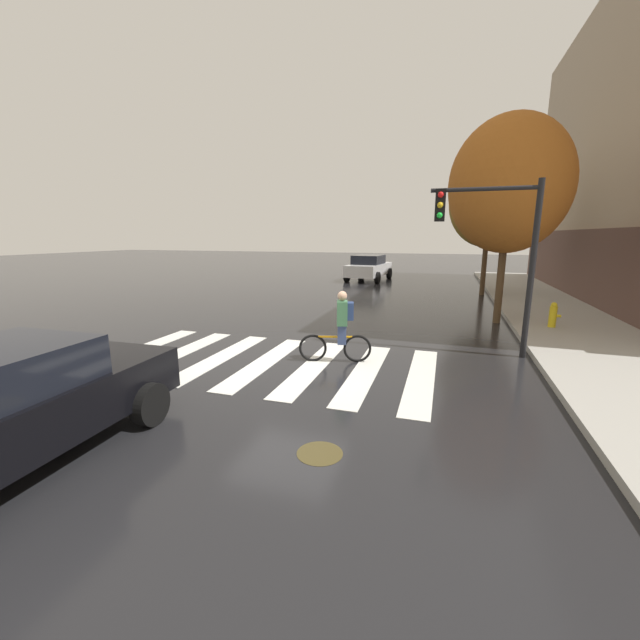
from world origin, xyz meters
TOP-DOWN VIEW (x-y plane):
  - ground_plane at (0.00, 0.00)m, footprint 120.00×120.00m
  - crosswalk_stripes at (-0.57, 0.00)m, footprint 7.73×4.07m
  - manhole_cover at (1.88, -3.44)m, footprint 0.64×0.64m
  - sedan_near at (-1.84, -4.96)m, footprint 2.26×4.65m
  - sedan_mid at (-1.53, 18.05)m, footprint 2.63×4.99m
  - cyclist at (1.12, 0.55)m, footprint 1.67×0.50m
  - traffic_light_near at (4.48, 2.26)m, footprint 2.47×0.28m
  - fire_hydrant at (6.62, 5.45)m, footprint 0.33×0.22m
  - street_tree_near at (5.14, 6.34)m, footprint 3.75×3.75m
  - street_tree_mid at (5.18, 13.22)m, footprint 3.75×3.75m

SIDE VIEW (x-z plane):
  - ground_plane at x=0.00m, z-range 0.00..0.00m
  - manhole_cover at x=1.88m, z-range 0.00..0.01m
  - crosswalk_stripes at x=-0.57m, z-range 0.00..0.01m
  - fire_hydrant at x=6.62m, z-range 0.14..0.92m
  - sedan_near at x=-1.84m, z-range 0.03..1.62m
  - cyclist at x=1.12m, z-range 0.00..1.69m
  - sedan_mid at x=-1.53m, z-range 0.03..1.69m
  - traffic_light_near at x=4.48m, z-range 0.76..4.96m
  - street_tree_mid at x=5.18m, z-range 1.17..7.84m
  - street_tree_near at x=5.14m, z-range 1.17..7.84m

